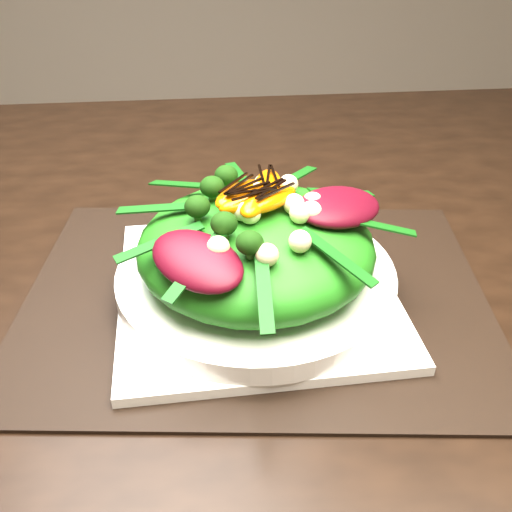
{
  "coord_description": "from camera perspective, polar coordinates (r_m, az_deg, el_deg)",
  "views": [
    {
      "loc": [
        -0.04,
        -0.6,
        1.11
      ],
      "look_at": [
        0.0,
        -0.14,
        0.8
      ],
      "focal_mm": 42.0,
      "sensor_mm": 36.0,
      "label": 1
    }
  ],
  "objects": [
    {
      "name": "orange_segment",
      "position": [
        0.56,
        -1.3,
        6.24
      ],
      "size": [
        0.07,
        0.06,
        0.02
      ],
      "primitive_type": "ellipsoid",
      "rotation": [
        0.0,
        0.0,
        0.6
      ],
      "color": "#FA6604",
      "rests_on": "lettuce_mound"
    },
    {
      "name": "radicchio_leaf",
      "position": [
        0.55,
        7.87,
        4.65
      ],
      "size": [
        0.1,
        0.09,
        0.02
      ],
      "primitive_type": "ellipsoid",
      "rotation": [
        0.0,
        0.0,
        0.47
      ],
      "color": "#410611",
      "rests_on": "lettuce_mound"
    },
    {
      "name": "salad_bowl",
      "position": [
        0.58,
        0.0,
        -2.05
      ],
      "size": [
        0.29,
        0.29,
        0.02
      ],
      "primitive_type": "cylinder",
      "rotation": [
        0.0,
        0.0,
        -0.1
      ],
      "color": "white",
      "rests_on": "plate_base"
    },
    {
      "name": "lettuce_mound",
      "position": [
        0.56,
        0.0,
        0.92
      ],
      "size": [
        0.28,
        0.28,
        0.08
      ],
      "primitive_type": "ellipsoid",
      "rotation": [
        0.0,
        0.0,
        -0.34
      ],
      "color": "#257515",
      "rests_on": "salad_bowl"
    },
    {
      "name": "broccoli_floret",
      "position": [
        0.56,
        -5.47,
        6.71
      ],
      "size": [
        0.04,
        0.04,
        0.03
      ],
      "primitive_type": "sphere",
      "rotation": [
        0.0,
        0.0,
        0.17
      ],
      "color": "black",
      "rests_on": "lettuce_mound"
    },
    {
      "name": "plate_base",
      "position": [
        0.59,
        0.0,
        -3.22
      ],
      "size": [
        0.27,
        0.27,
        0.01
      ],
      "primitive_type": "cube",
      "rotation": [
        0.0,
        0.0,
        0.04
      ],
      "color": "white",
      "rests_on": "placemat"
    },
    {
      "name": "placemat",
      "position": [
        0.59,
        0.0,
        -3.75
      ],
      "size": [
        0.48,
        0.39,
        0.0
      ],
      "primitive_type": "cube",
      "rotation": [
        0.0,
        0.0,
        -0.11
      ],
      "color": "black",
      "rests_on": "dining_table"
    },
    {
      "name": "macadamia_nut",
      "position": [
        0.5,
        2.16,
        2.87
      ],
      "size": [
        0.02,
        0.02,
        0.02
      ],
      "primitive_type": "sphere",
      "rotation": [
        0.0,
        0.0,
        -0.32
      ],
      "color": "#F5EBAC",
      "rests_on": "lettuce_mound"
    },
    {
      "name": "dining_table",
      "position": [
        0.72,
        -1.25,
        1.57
      ],
      "size": [
        1.6,
        0.9,
        0.75
      ],
      "primitive_type": "cube",
      "color": "black",
      "rests_on": "floor"
    },
    {
      "name": "balsamic_drizzle",
      "position": [
        0.55,
        -1.31,
        7.06
      ],
      "size": [
        0.04,
        0.03,
        0.0
      ],
      "primitive_type": "cube",
      "rotation": [
        0.0,
        0.0,
        0.6
      ],
      "color": "black",
      "rests_on": "orange_segment"
    }
  ]
}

